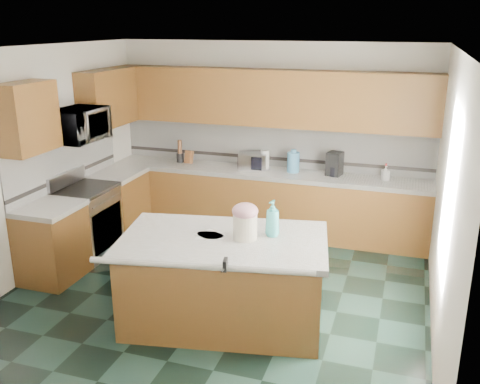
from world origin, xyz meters
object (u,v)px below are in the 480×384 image
(island_base, at_px, (224,283))
(knife_block, at_px, (189,157))
(treat_jar, at_px, (245,227))
(soap_bottle_island, at_px, (273,218))
(toaster_oven, at_px, (252,161))
(coffee_maker, at_px, (335,164))
(island_top, at_px, (223,241))

(island_base, height_order, knife_block, knife_block)
(treat_jar, distance_m, knife_block, 3.02)
(soap_bottle_island, bearing_deg, island_base, -140.55)
(toaster_oven, relative_size, coffee_maker, 1.22)
(soap_bottle_island, height_order, coffee_maker, soap_bottle_island)
(island_top, xyz_separation_m, treat_jar, (0.21, 0.06, 0.15))
(island_base, xyz_separation_m, coffee_maker, (0.70, 2.60, 0.65))
(coffee_maker, bearing_deg, knife_block, -166.20)
(island_top, relative_size, knife_block, 10.59)
(treat_jar, bearing_deg, soap_bottle_island, 56.42)
(knife_block, xyz_separation_m, coffee_maker, (2.17, 0.03, 0.07))
(island_base, height_order, toaster_oven, toaster_oven)
(island_base, bearing_deg, soap_bottle_island, 15.10)
(island_top, xyz_separation_m, toaster_oven, (-0.47, 2.57, 0.14))
(knife_block, bearing_deg, island_base, -56.67)
(soap_bottle_island, relative_size, toaster_oven, 0.93)
(soap_bottle_island, xyz_separation_m, toaster_oven, (-0.92, 2.36, -0.07))
(toaster_oven, xyz_separation_m, coffee_maker, (1.18, 0.03, 0.05))
(island_base, xyz_separation_m, treat_jar, (0.21, 0.06, 0.61))
(coffee_maker, bearing_deg, island_base, -92.14)
(treat_jar, distance_m, toaster_oven, 2.61)
(treat_jar, height_order, soap_bottle_island, soap_bottle_island)
(soap_bottle_island, height_order, toaster_oven, soap_bottle_island)
(island_top, xyz_separation_m, knife_block, (-1.46, 2.57, 0.13))
(soap_bottle_island, bearing_deg, toaster_oven, 125.39)
(treat_jar, height_order, knife_block, treat_jar)
(treat_jar, relative_size, coffee_maker, 0.76)
(soap_bottle_island, relative_size, knife_block, 1.92)
(island_base, xyz_separation_m, toaster_oven, (-0.47, 2.57, 0.60))
(island_top, relative_size, treat_jar, 8.20)
(treat_jar, xyz_separation_m, toaster_oven, (-0.68, 2.52, -0.01))
(island_base, distance_m, soap_bottle_island, 0.83)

